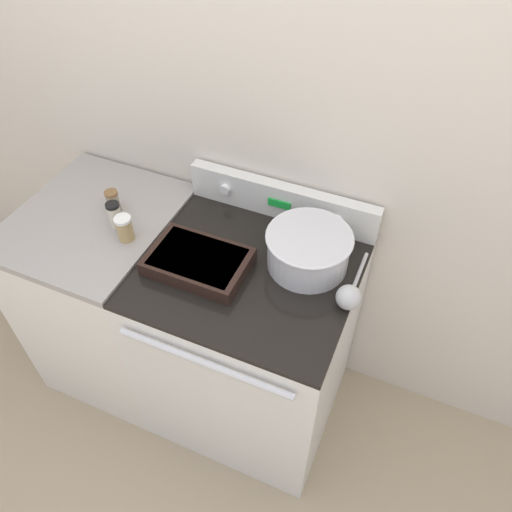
# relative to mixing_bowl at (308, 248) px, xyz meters

# --- Properties ---
(ground_plane) EXTENTS (12.00, 12.00, 0.00)m
(ground_plane) POSITION_rel_mixing_bowl_xyz_m (-0.18, -0.45, -1.02)
(ground_plane) COLOR tan
(kitchen_wall) EXTENTS (8.00, 0.05, 2.50)m
(kitchen_wall) POSITION_rel_mixing_bowl_xyz_m (-0.18, 0.27, 0.23)
(kitchen_wall) COLOR beige
(kitchen_wall) RESTS_ON ground_plane
(stove_range) EXTENTS (0.76, 0.71, 0.94)m
(stove_range) POSITION_rel_mixing_bowl_xyz_m (-0.18, -0.11, -0.55)
(stove_range) COLOR silver
(stove_range) RESTS_ON ground_plane
(control_panel) EXTENTS (0.76, 0.07, 0.15)m
(control_panel) POSITION_rel_mixing_bowl_xyz_m (-0.18, 0.21, -0.01)
(control_panel) COLOR silver
(control_panel) RESTS_ON stove_range
(side_counter) EXTENTS (0.59, 0.68, 0.95)m
(side_counter) POSITION_rel_mixing_bowl_xyz_m (-0.85, -0.11, -0.54)
(side_counter) COLOR silver
(side_counter) RESTS_ON ground_plane
(mixing_bowl) EXTENTS (0.30, 0.30, 0.14)m
(mixing_bowl) POSITION_rel_mixing_bowl_xyz_m (0.00, 0.00, 0.00)
(mixing_bowl) COLOR silver
(mixing_bowl) RESTS_ON stove_range
(casserole_dish) EXTENTS (0.35, 0.23, 0.06)m
(casserole_dish) POSITION_rel_mixing_bowl_xyz_m (-0.35, -0.17, -0.05)
(casserole_dish) COLOR black
(casserole_dish) RESTS_ON stove_range
(ladle) EXTENTS (0.08, 0.29, 0.08)m
(ladle) POSITION_rel_mixing_bowl_xyz_m (0.18, -0.12, -0.04)
(ladle) COLOR #B7B7B7
(ladle) RESTS_ON stove_range
(spice_jar_white_cap) EXTENTS (0.06, 0.06, 0.10)m
(spice_jar_white_cap) POSITION_rel_mixing_bowl_xyz_m (-0.65, -0.15, -0.02)
(spice_jar_white_cap) COLOR tan
(spice_jar_white_cap) RESTS_ON side_counter
(spice_jar_black_cap) EXTENTS (0.05, 0.05, 0.11)m
(spice_jar_black_cap) POSITION_rel_mixing_bowl_xyz_m (-0.72, -0.11, -0.01)
(spice_jar_black_cap) COLOR beige
(spice_jar_black_cap) RESTS_ON side_counter
(spice_jar_brown_cap) EXTENTS (0.05, 0.05, 0.09)m
(spice_jar_brown_cap) POSITION_rel_mixing_bowl_xyz_m (-0.78, -0.04, -0.02)
(spice_jar_brown_cap) COLOR gray
(spice_jar_brown_cap) RESTS_ON side_counter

